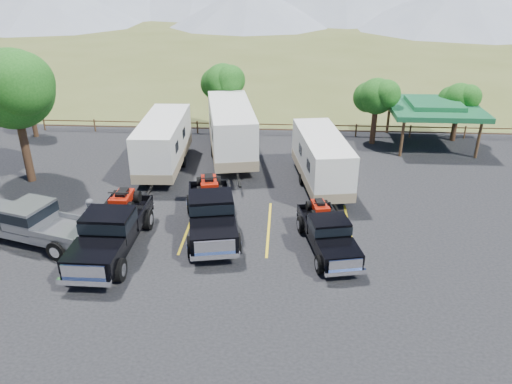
# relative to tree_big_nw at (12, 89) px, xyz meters

# --- Properties ---
(ground) EXTENTS (320.00, 320.00, 0.00)m
(ground) POSITION_rel_tree_big_nw_xyz_m (12.55, -9.03, -5.60)
(ground) COLOR #485122
(ground) RESTS_ON ground
(asphalt_lot) EXTENTS (44.00, 34.00, 0.04)m
(asphalt_lot) POSITION_rel_tree_big_nw_xyz_m (12.55, -6.03, -5.58)
(asphalt_lot) COLOR black
(asphalt_lot) RESTS_ON ground
(stall_lines) EXTENTS (12.12, 5.50, 0.01)m
(stall_lines) POSITION_rel_tree_big_nw_xyz_m (12.55, -5.03, -5.55)
(stall_lines) COLOR gold
(stall_lines) RESTS_ON asphalt_lot
(tree_big_nw) EXTENTS (5.54, 5.18, 7.84)m
(tree_big_nw) POSITION_rel_tree_big_nw_xyz_m (0.00, 0.00, 0.00)
(tree_big_nw) COLOR black
(tree_big_nw) RESTS_ON ground
(tree_ne_a) EXTENTS (3.11, 2.92, 4.76)m
(tree_ne_a) POSITION_rel_tree_big_nw_xyz_m (21.52, 7.99, -2.11)
(tree_ne_a) COLOR black
(tree_ne_a) RESTS_ON ground
(tree_ne_b) EXTENTS (2.77, 2.59, 4.27)m
(tree_ne_b) POSITION_rel_tree_big_nw_xyz_m (27.52, 8.99, -2.47)
(tree_ne_b) COLOR black
(tree_ne_b) RESTS_ON ground
(tree_north) EXTENTS (3.46, 3.24, 5.25)m
(tree_north) POSITION_rel_tree_big_nw_xyz_m (10.52, 9.99, -1.76)
(tree_north) COLOR black
(tree_north) RESTS_ON ground
(tree_nw_small) EXTENTS (2.59, 2.43, 3.85)m
(tree_nw_small) POSITION_rel_tree_big_nw_xyz_m (-3.48, 7.99, -2.81)
(tree_nw_small) COLOR black
(tree_nw_small) RESTS_ON ground
(rail_fence) EXTENTS (36.12, 0.12, 1.00)m
(rail_fence) POSITION_rel_tree_big_nw_xyz_m (14.55, 9.47, -4.99)
(rail_fence) COLOR brown
(rail_fence) RESTS_ON ground
(pavilion) EXTENTS (6.20, 6.20, 3.22)m
(pavilion) POSITION_rel_tree_big_nw_xyz_m (25.55, 7.97, -2.81)
(pavilion) COLOR brown
(pavilion) RESTS_ON ground
(rig_left) EXTENTS (2.45, 6.84, 2.28)m
(rig_left) POSITION_rel_tree_big_nw_xyz_m (7.53, -7.47, -4.46)
(rig_left) COLOR black
(rig_left) RESTS_ON asphalt_lot
(rig_center) EXTENTS (3.35, 7.01, 2.25)m
(rig_center) POSITION_rel_tree_big_nw_xyz_m (11.76, -5.37, -4.47)
(rig_center) COLOR black
(rig_center) RESTS_ON asphalt_lot
(rig_right) EXTENTS (2.82, 5.71, 1.83)m
(rig_right) POSITION_rel_tree_big_nw_xyz_m (17.28, -6.74, -4.68)
(rig_right) COLOR black
(rig_right) RESTS_ON asphalt_lot
(trailer_left) EXTENTS (2.65, 9.26, 3.22)m
(trailer_left) POSITION_rel_tree_big_nw_xyz_m (7.67, 2.31, -3.87)
(trailer_left) COLOR white
(trailer_left) RESTS_ON asphalt_lot
(trailer_center) EXTENTS (4.12, 10.25, 3.55)m
(trailer_center) POSITION_rel_tree_big_nw_xyz_m (11.70, 4.54, -3.70)
(trailer_center) COLOR white
(trailer_center) RESTS_ON asphalt_lot
(trailer_right) EXTENTS (3.35, 8.81, 3.04)m
(trailer_right) POSITION_rel_tree_big_nw_xyz_m (17.38, 0.31, -3.96)
(trailer_right) COLOR white
(trailer_right) RESTS_ON asphalt_lot
(pickup_silver) EXTENTS (6.76, 3.81, 1.93)m
(pickup_silver) POSITION_rel_tree_big_nw_xyz_m (3.66, -6.96, -4.55)
(pickup_silver) COLOR slate
(pickup_silver) RESTS_ON asphalt_lot
(person_a) EXTENTS (0.65, 0.48, 1.62)m
(person_a) POSITION_rel_tree_big_nw_xyz_m (7.94, -7.95, -4.75)
(person_a) COLOR silver
(person_a) RESTS_ON asphalt_lot
(person_b) EXTENTS (1.20, 1.15, 1.96)m
(person_b) POSITION_rel_tree_big_nw_xyz_m (6.23, -6.30, -4.58)
(person_b) COLOR slate
(person_b) RESTS_ON asphalt_lot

